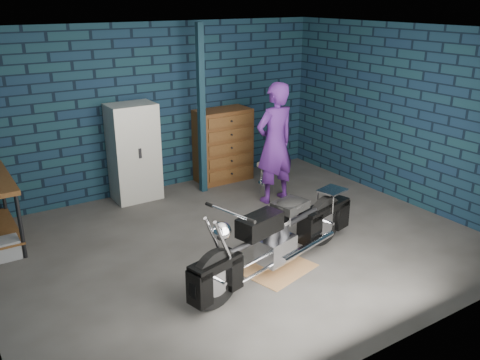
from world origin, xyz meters
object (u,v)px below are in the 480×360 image
object	(u,v)px
motorcycle	(280,230)
locker	(134,153)
storage_bin	(3,249)
shop_stool	(266,180)
tool_chest	(224,145)
person	(275,143)

from	to	relation	value
motorcycle	locker	bearing A→B (deg)	86.18
storage_bin	shop_stool	distance (m)	3.96
storage_bin	tool_chest	bearing A→B (deg)	14.55
shop_stool	person	bearing A→B (deg)	-92.18
motorcycle	shop_stool	bearing A→B (deg)	44.09
person	tool_chest	xyz separation A→B (m)	(-0.17, 1.25, -0.31)
motorcycle	tool_chest	world-z (taller)	tool_chest
locker	shop_stool	bearing A→B (deg)	-29.33
person	shop_stool	bearing A→B (deg)	-95.78
tool_chest	shop_stool	world-z (taller)	tool_chest
motorcycle	shop_stool	distance (m)	2.39
storage_bin	shop_stool	size ratio (longest dim) A/B	0.72
motorcycle	tool_chest	xyz separation A→B (m)	(1.07, 3.04, 0.12)
person	locker	world-z (taller)	person
tool_chest	person	bearing A→B (deg)	-82.09
storage_bin	locker	bearing A→B (deg)	24.48
motorcycle	person	size ratio (longest dim) A/B	1.24
locker	person	bearing A→B (deg)	-34.76
motorcycle	person	xyz separation A→B (m)	(1.24, 1.79, 0.43)
motorcycle	shop_stool	size ratio (longest dim) A/B	4.27
storage_bin	locker	xyz separation A→B (m)	(2.15, 0.98, 0.64)
tool_chest	shop_stool	bearing A→B (deg)	-79.83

